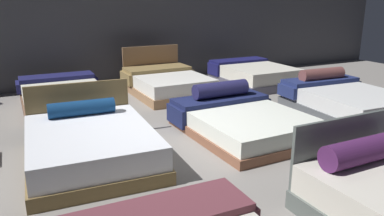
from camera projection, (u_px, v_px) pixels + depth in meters
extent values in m
cube|color=gray|center=(176.00, 149.00, 5.32)|extent=(18.00, 18.00, 0.02)
cube|color=#47474C|center=(97.00, 12.00, 8.81)|extent=(18.00, 0.06, 3.50)
cube|color=brown|center=(157.00, 214.00, 2.92)|extent=(1.52, 0.52, 0.07)
cube|color=brown|center=(240.00, 206.00, 3.27)|extent=(0.07, 0.51, 0.19)
cube|color=#525956|center=(346.00, 154.00, 4.02)|extent=(1.50, 0.06, 0.86)
cylinder|color=#461E4B|center=(371.00, 149.00, 3.72)|extent=(1.19, 0.27, 0.26)
cube|color=brown|center=(92.00, 157.00, 4.81)|extent=(1.66, 2.06, 0.17)
cube|color=white|center=(91.00, 141.00, 4.74)|extent=(1.60, 1.99, 0.29)
cube|color=brown|center=(80.00, 111.00, 5.58)|extent=(1.48, 0.11, 0.86)
cylinder|color=navy|center=(82.00, 108.00, 5.26)|extent=(0.92, 0.26, 0.21)
cube|color=brown|center=(244.00, 130.00, 5.84)|extent=(1.71, 2.18, 0.13)
cube|color=white|center=(245.00, 119.00, 5.79)|extent=(1.64, 2.11, 0.23)
cube|color=#181F48|center=(220.00, 99.00, 6.37)|extent=(1.64, 0.65, 0.08)
cube|color=#181F48|center=(176.00, 116.00, 6.05)|extent=(0.09, 0.60, 0.29)
cube|color=#181F48|center=(259.00, 103.00, 6.79)|extent=(0.09, 0.60, 0.29)
cylinder|color=#201F4A|center=(221.00, 89.00, 6.30)|extent=(0.99, 0.29, 0.26)
cube|color=#4D5055|center=(347.00, 110.00, 6.83)|extent=(1.66, 2.16, 0.18)
cube|color=silver|center=(349.00, 98.00, 6.76)|extent=(1.60, 2.10, 0.27)
cube|color=navy|center=(320.00, 80.00, 7.39)|extent=(1.56, 0.59, 0.08)
cube|color=navy|center=(287.00, 91.00, 7.13)|extent=(0.11, 0.51, 0.21)
cube|color=navy|center=(350.00, 84.00, 7.73)|extent=(0.11, 0.51, 0.21)
cylinder|color=brown|center=(322.00, 74.00, 7.33)|extent=(0.97, 0.28, 0.24)
cube|color=brown|center=(64.00, 102.00, 7.39)|extent=(1.53, 2.12, 0.17)
cube|color=silver|center=(63.00, 92.00, 7.33)|extent=(1.47, 2.06, 0.22)
cube|color=#1A1B4C|center=(57.00, 77.00, 7.95)|extent=(1.50, 0.54, 0.08)
cube|color=#1A1B4C|center=(18.00, 87.00, 7.66)|extent=(0.09, 0.53, 0.19)
cube|color=#1A1B4C|center=(94.00, 80.00, 8.31)|extent=(0.09, 0.53, 0.19)
cube|color=#936C4B|center=(168.00, 90.00, 8.26)|extent=(1.54, 2.05, 0.18)
cube|color=white|center=(168.00, 81.00, 8.20)|extent=(1.48, 1.99, 0.26)
cube|color=#936C4B|center=(151.00, 66.00, 9.01)|extent=(1.40, 0.07, 0.96)
cube|color=olive|center=(157.00, 69.00, 8.69)|extent=(1.49, 0.73, 0.08)
cube|color=olive|center=(126.00, 78.00, 8.41)|extent=(0.09, 0.70, 0.25)
cube|color=olive|center=(186.00, 73.00, 9.07)|extent=(0.09, 0.70, 0.25)
cube|color=#524F60|center=(254.00, 81.00, 9.23)|extent=(1.53, 2.00, 0.18)
cube|color=silver|center=(254.00, 71.00, 9.16)|extent=(1.47, 1.94, 0.29)
cube|color=#16174E|center=(239.00, 60.00, 9.72)|extent=(1.50, 0.54, 0.06)
cube|color=#16174E|center=(213.00, 69.00, 9.44)|extent=(0.06, 0.53, 0.29)
cube|color=#16174E|center=(262.00, 65.00, 10.09)|extent=(0.06, 0.53, 0.29)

